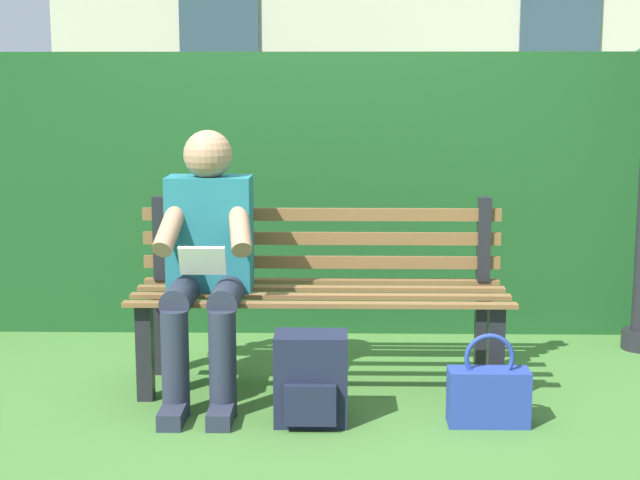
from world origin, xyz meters
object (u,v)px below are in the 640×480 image
person_seated (207,257)px  backpack (311,379)px  handbag (488,394)px  park_bench (321,289)px

person_seated → backpack: bearing=142.3°
person_seated → handbag: person_seated is taller
park_bench → person_seated: size_ratio=1.44×
person_seated → handbag: size_ratio=3.06×
backpack → handbag: (-0.73, 0.01, -0.06)m
park_bench → handbag: bearing=141.5°
person_seated → backpack: person_seated is taller
park_bench → backpack: size_ratio=4.49×
park_bench → handbag: size_ratio=4.40×
park_bench → handbag: (-0.70, 0.56, -0.32)m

